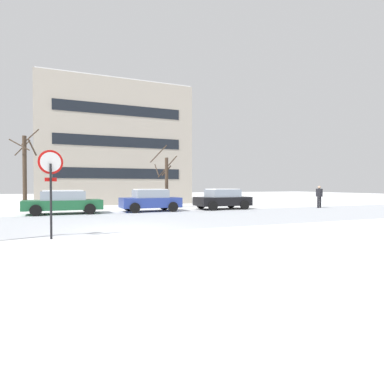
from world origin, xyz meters
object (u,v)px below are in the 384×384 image
at_px(stop_sign, 51,177).
at_px(pedestrian_crossing, 319,195).
at_px(parked_car_green, 63,202).
at_px(parked_car_blue, 150,200).
at_px(parked_car_black, 222,199).

relative_size(stop_sign, pedestrian_crossing, 1.69).
xyz_separation_m(parked_car_green, pedestrian_crossing, (18.09, -1.83, 0.25)).
relative_size(stop_sign, parked_car_blue, 0.74).
bearing_deg(stop_sign, parked_car_green, 86.53).
bearing_deg(parked_car_black, parked_car_blue, 179.70).
relative_size(parked_car_green, parked_car_blue, 1.16).
bearing_deg(stop_sign, parked_car_blue, 58.29).
height_order(stop_sign, pedestrian_crossing, stop_sign).
bearing_deg(parked_car_blue, parked_car_black, -0.30).
distance_m(parked_car_blue, parked_car_black, 5.32).
bearing_deg(parked_car_blue, parked_car_green, 178.00).
xyz_separation_m(parked_car_blue, pedestrian_crossing, (12.77, -1.65, 0.23)).
xyz_separation_m(parked_car_green, parked_car_blue, (5.32, -0.19, 0.02)).
xyz_separation_m(stop_sign, parked_car_black, (11.24, 9.55, -1.24)).
relative_size(parked_car_green, pedestrian_crossing, 2.66).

